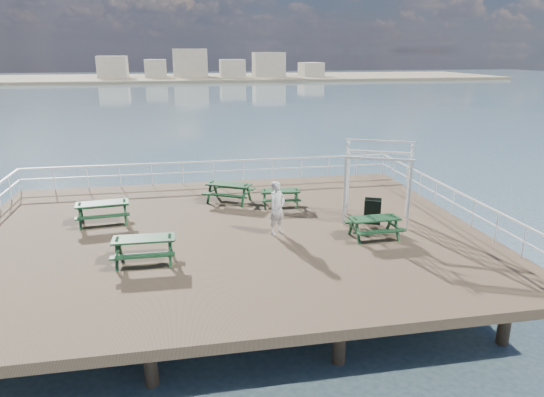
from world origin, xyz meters
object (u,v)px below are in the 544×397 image
(picnic_table_a, at_px, (103,208))
(picnic_table_c, at_px, (280,194))
(trellis_arbor, at_px, (377,186))
(person, at_px, (277,208))
(picnic_table_d, at_px, (144,244))
(picnic_table_e, at_px, (374,223))
(picnic_table_b, at_px, (229,189))

(picnic_table_a, relative_size, picnic_table_c, 1.18)
(trellis_arbor, distance_m, person, 4.03)
(picnic_table_a, distance_m, picnic_table_d, 4.27)
(picnic_table_e, bearing_deg, picnic_table_b, 129.24)
(picnic_table_c, xyz_separation_m, trellis_arbor, (3.19, -2.48, 0.88))
(picnic_table_b, xyz_separation_m, person, (1.29, -4.09, 0.37))
(picnic_table_e, distance_m, trellis_arbor, 1.99)
(picnic_table_e, bearing_deg, person, 160.40)
(picnic_table_c, relative_size, picnic_table_d, 0.92)
(trellis_arbor, bearing_deg, picnic_table_d, -140.61)
(picnic_table_c, xyz_separation_m, picnic_table_d, (-5.21, -4.77, 0.08))
(picnic_table_b, distance_m, trellis_arbor, 6.32)
(picnic_table_d, height_order, picnic_table_e, picnic_table_d)
(picnic_table_a, height_order, person, person)
(picnic_table_e, xyz_separation_m, trellis_arbor, (0.73, 1.65, 0.85))
(picnic_table_a, bearing_deg, picnic_table_d, -72.12)
(picnic_table_e, bearing_deg, picnic_table_d, -177.62)
(picnic_table_a, distance_m, picnic_table_b, 5.24)
(picnic_table_b, distance_m, picnic_table_e, 6.80)
(picnic_table_d, relative_size, picnic_table_e, 1.06)
(picnic_table_a, xyz_separation_m, trellis_arbor, (10.15, -1.60, 0.79))
(trellis_arbor, relative_size, person, 1.63)
(picnic_table_b, bearing_deg, picnic_table_d, -90.46)
(trellis_arbor, height_order, person, trellis_arbor)
(picnic_table_a, bearing_deg, picnic_table_b, 14.13)
(picnic_table_a, relative_size, picnic_table_d, 1.09)
(picnic_table_a, relative_size, person, 1.07)
(picnic_table_d, bearing_deg, picnic_table_e, 5.77)
(picnic_table_c, bearing_deg, person, -97.13)
(picnic_table_c, distance_m, person, 3.25)
(picnic_table_a, xyz_separation_m, picnic_table_b, (4.91, 1.83, -0.01))
(picnic_table_d, xyz_separation_m, person, (4.45, 1.64, 0.38))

